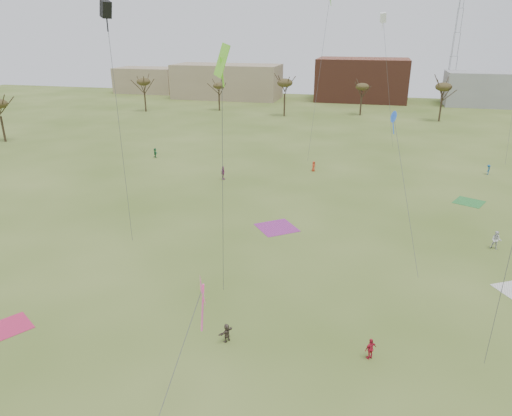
# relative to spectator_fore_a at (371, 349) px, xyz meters

# --- Properties ---
(ground) EXTENTS (260.00, 260.00, 0.00)m
(ground) POSITION_rel_spectator_fore_a_xyz_m (-10.23, -1.47, -0.75)
(ground) COLOR #415B1C
(ground) RESTS_ON ground
(spectator_fore_a) EXTENTS (0.90, 0.85, 1.50)m
(spectator_fore_a) POSITION_rel_spectator_fore_a_xyz_m (0.00, 0.00, 0.00)
(spectator_fore_a) COLOR red
(spectator_fore_a) RESTS_ON ground
(spectator_fore_c) EXTENTS (0.95, 1.29, 1.35)m
(spectator_fore_c) POSITION_rel_spectator_fore_a_xyz_m (-9.48, -0.56, -0.08)
(spectator_fore_c) COLOR brown
(spectator_fore_c) RESTS_ON ground
(spectator_mid_d) EXTENTS (0.48, 1.14, 1.93)m
(spectator_mid_d) POSITION_rel_spectator_fore_a_xyz_m (-20.95, 34.07, 0.22)
(spectator_mid_d) COLOR #983F7C
(spectator_mid_d) RESTS_ON ground
(spectator_mid_e) EXTENTS (1.06, 0.93, 1.83)m
(spectator_mid_e) POSITION_rel_spectator_fore_a_xyz_m (11.39, 19.29, 0.17)
(spectator_mid_e) COLOR silver
(spectator_mid_e) RESTS_ON ground
(flyer_far_a) EXTENTS (1.29, 1.41, 1.57)m
(flyer_far_a) POSITION_rel_spectator_fore_a_xyz_m (-35.57, 42.85, 0.04)
(flyer_far_a) COLOR #236B3C
(flyer_far_a) RESTS_ON ground
(flyer_far_b) EXTENTS (0.73, 0.87, 1.52)m
(flyer_far_b) POSITION_rel_spectator_fore_a_xyz_m (-9.08, 41.26, 0.01)
(flyer_far_b) COLOR #CC4123
(flyer_far_b) RESTS_ON ground
(flyer_far_c) EXTENTS (0.86, 1.09, 1.47)m
(flyer_far_c) POSITION_rel_spectator_fore_a_xyz_m (15.89, 45.81, -0.01)
(flyer_far_c) COLOR #1C5683
(flyer_far_c) RESTS_ON ground
(blanket_red) EXTENTS (3.69, 3.69, 0.03)m
(blanket_red) POSITION_rel_spectator_fore_a_xyz_m (-25.04, -2.83, -0.75)
(blanket_red) COLOR #CD2957
(blanket_red) RESTS_ON ground
(blanket_plum) EXTENTS (5.35, 5.35, 0.03)m
(blanket_plum) POSITION_rel_spectator_fore_a_xyz_m (-10.10, 19.17, -0.75)
(blanket_plum) COLOR #982E87
(blanket_plum) RESTS_ON ground
(blanket_olive) EXTENTS (4.26, 4.26, 0.03)m
(blanket_olive) POSITION_rel_spectator_fore_a_xyz_m (11.25, 32.61, -0.75)
(blanket_olive) COLOR #2F8338
(blanket_olive) RESTS_ON ground
(kites_aloft) EXTENTS (62.14, 69.88, 25.32)m
(kites_aloft) POSITION_rel_spectator_fore_a_xyz_m (-7.28, 28.22, 18.02)
(kites_aloft) COLOR #69CA23
(kites_aloft) RESTS_ON ground
(tree_line) EXTENTS (117.44, 49.32, 8.91)m
(tree_line) POSITION_rel_spectator_fore_a_xyz_m (-13.07, 77.65, 6.34)
(tree_line) COLOR #3A2B1E
(tree_line) RESTS_ON ground
(building_tan) EXTENTS (32.00, 14.00, 10.00)m
(building_tan) POSITION_rel_spectator_fore_a_xyz_m (-45.23, 113.53, 4.25)
(building_tan) COLOR #937F60
(building_tan) RESTS_ON ground
(building_brick) EXTENTS (26.00, 16.00, 12.00)m
(building_brick) POSITION_rel_spectator_fore_a_xyz_m (-5.23, 118.53, 5.25)
(building_brick) COLOR brown
(building_brick) RESTS_ON ground
(building_grey) EXTENTS (24.00, 12.00, 9.00)m
(building_grey) POSITION_rel_spectator_fore_a_xyz_m (29.77, 116.53, 3.75)
(building_grey) COLOR gray
(building_grey) RESTS_ON ground
(building_tan_west) EXTENTS (20.00, 12.00, 8.00)m
(building_tan_west) POSITION_rel_spectator_fore_a_xyz_m (-75.23, 120.53, 3.25)
(building_tan_west) COLOR #937F60
(building_tan_west) RESTS_ON ground
(radio_tower) EXTENTS (1.51, 1.72, 41.00)m
(radio_tower) POSITION_rel_spectator_fore_a_xyz_m (19.77, 123.53, 18.46)
(radio_tower) COLOR #9EA3A8
(radio_tower) RESTS_ON ground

